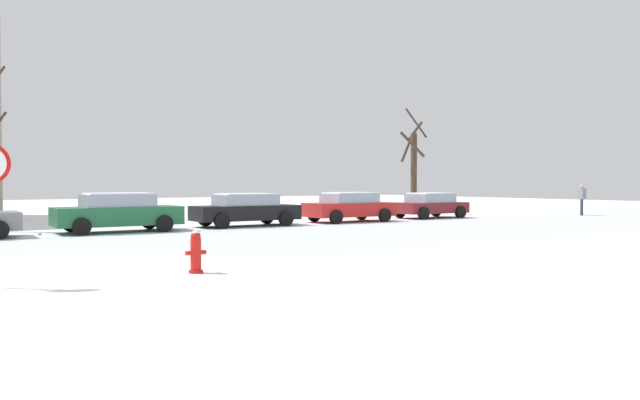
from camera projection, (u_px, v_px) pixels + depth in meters
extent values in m
plane|color=white|center=(48.00, 270.00, 13.17)|extent=(120.00, 120.00, 0.00)
cube|color=silver|center=(20.00, 253.00, 16.32)|extent=(80.00, 9.61, 0.00)
cylinder|color=red|center=(196.00, 272.00, 12.69)|extent=(0.30, 0.30, 0.06)
cylinder|color=red|center=(196.00, 254.00, 12.68)|extent=(0.22, 0.22, 0.66)
sphere|color=red|center=(196.00, 236.00, 12.67)|extent=(0.21, 0.21, 0.21)
cylinder|color=red|center=(188.00, 253.00, 12.59)|extent=(0.12, 0.09, 0.09)
cylinder|color=red|center=(203.00, 252.00, 12.77)|extent=(0.12, 0.09, 0.09)
sphere|color=white|center=(196.00, 234.00, 12.67)|extent=(0.15, 0.15, 0.15)
cube|color=#1E6038|center=(118.00, 216.00, 23.26)|extent=(4.64, 2.01, 0.69)
cube|color=#8C99A8|center=(118.00, 201.00, 23.25)|extent=(2.57, 1.80, 0.47)
cube|color=white|center=(118.00, 194.00, 23.24)|extent=(2.34, 1.66, 0.06)
cylinder|color=black|center=(149.00, 221.00, 24.88)|extent=(0.65, 0.24, 0.64)
cylinder|color=black|center=(164.00, 224.00, 23.26)|extent=(0.65, 0.24, 0.64)
cylinder|color=black|center=(71.00, 224.00, 23.28)|extent=(0.65, 0.24, 0.64)
cylinder|color=black|center=(82.00, 227.00, 21.66)|extent=(0.65, 0.24, 0.64)
cube|color=black|center=(246.00, 213.00, 26.44)|extent=(4.62, 1.88, 0.62)
cube|color=#8C99A8|center=(246.00, 200.00, 26.42)|extent=(2.56, 1.68, 0.46)
cube|color=white|center=(246.00, 194.00, 26.42)|extent=(2.33, 1.55, 0.06)
cylinder|color=black|center=(267.00, 217.00, 27.99)|extent=(0.65, 0.24, 0.64)
cylinder|color=black|center=(286.00, 219.00, 26.49)|extent=(0.65, 0.24, 0.64)
cylinder|color=black|center=(205.00, 219.00, 26.40)|extent=(0.65, 0.24, 0.64)
cylinder|color=black|center=(222.00, 221.00, 24.90)|extent=(0.65, 0.24, 0.64)
cube|color=red|center=(349.00, 209.00, 29.40)|extent=(4.37, 1.97, 0.65)
cube|color=#8C99A8|center=(349.00, 198.00, 29.38)|extent=(2.42, 1.76, 0.44)
cube|color=white|center=(349.00, 193.00, 29.38)|extent=(2.20, 1.63, 0.06)
cylinder|color=black|center=(361.00, 214.00, 30.95)|extent=(0.65, 0.24, 0.64)
cylinder|color=black|center=(385.00, 215.00, 29.36)|extent=(0.65, 0.24, 0.64)
cylinder|color=black|center=(314.00, 215.00, 29.45)|extent=(0.65, 0.24, 0.64)
cylinder|color=black|center=(336.00, 217.00, 27.86)|extent=(0.65, 0.24, 0.64)
cube|color=maroon|center=(430.00, 208.00, 32.61)|extent=(4.04, 1.94, 0.56)
cube|color=#8C99A8|center=(430.00, 198.00, 32.59)|extent=(2.24, 1.74, 0.45)
cube|color=white|center=(430.00, 193.00, 32.59)|extent=(2.04, 1.61, 0.06)
cylinder|color=black|center=(436.00, 211.00, 34.10)|extent=(0.65, 0.24, 0.64)
cylinder|color=black|center=(460.00, 212.00, 32.52)|extent=(0.65, 0.24, 0.64)
cylinder|color=black|center=(400.00, 212.00, 32.71)|extent=(0.65, 0.24, 0.64)
cylinder|color=black|center=(424.00, 213.00, 31.13)|extent=(0.65, 0.24, 0.64)
cylinder|color=#2D334C|center=(582.00, 207.00, 35.33)|extent=(0.14, 0.14, 0.94)
cylinder|color=#2D334C|center=(581.00, 207.00, 35.09)|extent=(0.14, 0.14, 0.94)
cube|color=slate|center=(582.00, 194.00, 35.19)|extent=(0.37, 0.46, 0.62)
sphere|color=tan|center=(582.00, 186.00, 35.18)|extent=(0.22, 0.22, 0.22)
cylinder|color=#423326|center=(414.00, 174.00, 36.41)|extent=(0.38, 0.38, 4.80)
cylinder|color=#423326|center=(416.00, 123.00, 35.72)|extent=(1.18, 0.76, 1.74)
cylinder|color=#423326|center=(415.00, 131.00, 36.73)|extent=(0.72, 0.84, 1.20)
cylinder|color=#423326|center=(406.00, 150.00, 36.70)|extent=(1.15, 0.47, 1.53)
cylinder|color=#423326|center=(412.00, 144.00, 35.71)|extent=(1.08, 1.24, 1.55)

